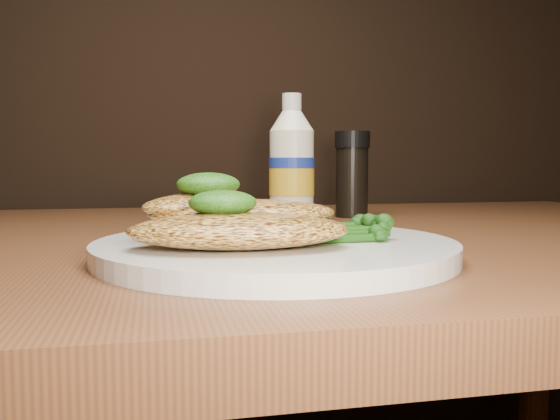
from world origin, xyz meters
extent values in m
cylinder|color=white|center=(-0.10, 0.86, 0.76)|extent=(0.30, 0.30, 0.02)
ellipsoid|color=#EFB14C|center=(-0.13, 0.82, 0.78)|extent=(0.18, 0.10, 0.03)
ellipsoid|color=#EFB14C|center=(-0.12, 0.88, 0.79)|extent=(0.17, 0.09, 0.02)
ellipsoid|color=#EFB14C|center=(-0.15, 0.91, 0.79)|extent=(0.15, 0.15, 0.02)
ellipsoid|color=#093708|center=(-0.14, 0.83, 0.80)|extent=(0.07, 0.06, 0.02)
ellipsoid|color=#093708|center=(-0.15, 0.90, 0.81)|extent=(0.06, 0.06, 0.02)
camera|label=1|loc=(-0.20, 0.38, 0.83)|focal=37.70mm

